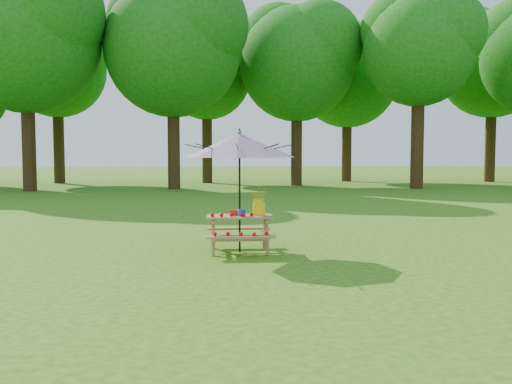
{
  "coord_description": "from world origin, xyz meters",
  "views": [
    {
      "loc": [
        -3.69,
        -6.41,
        1.85
      ],
      "look_at": [
        -2.97,
        3.93,
        1.1
      ],
      "focal_mm": 40.0,
      "sensor_mm": 36.0,
      "label": 1
    }
  ],
  "objects": [
    {
      "name": "tomatoes_row",
      "position": [
        -3.42,
        3.75,
        0.71
      ],
      "size": [
        0.77,
        0.13,
        0.07
      ],
      "primitive_type": null,
      "color": "red",
      "rests_on": "picnic_table"
    },
    {
      "name": "picnic_table",
      "position": [
        -3.27,
        3.93,
        0.33
      ],
      "size": [
        1.2,
        1.32,
        0.67
      ],
      "color": "#956843",
      "rests_on": "ground"
    },
    {
      "name": "treeline",
      "position": [
        0.0,
        22.0,
        8.0
      ],
      "size": [
        60.0,
        12.0,
        16.0
      ],
      "primitive_type": null,
      "color": "#105E10",
      "rests_on": "ground"
    },
    {
      "name": "flower_bucket",
      "position": [
        -2.91,
        3.95,
        0.94
      ],
      "size": [
        0.31,
        0.27,
        0.51
      ],
      "color": "yellow",
      "rests_on": "picnic_table"
    },
    {
      "name": "patio_umbrella",
      "position": [
        -3.27,
        3.93,
        1.95
      ],
      "size": [
        2.19,
        2.19,
        2.25
      ],
      "color": "black",
      "rests_on": "ground"
    },
    {
      "name": "produce_bins",
      "position": [
        -3.3,
        3.95,
        0.72
      ],
      "size": [
        0.28,
        0.45,
        0.13
      ],
      "color": "red",
      "rests_on": "picnic_table"
    }
  ]
}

